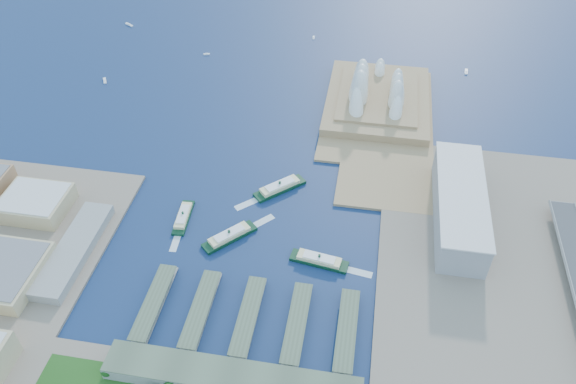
% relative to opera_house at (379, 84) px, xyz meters
% --- Properties ---
extents(ground, '(3000.00, 3000.00, 0.00)m').
position_rel_opera_house_xyz_m(ground, '(-105.00, -280.00, -32.00)').
color(ground, '#0F1A47').
rests_on(ground, ground).
extents(east_land, '(240.00, 500.00, 3.00)m').
position_rel_opera_house_xyz_m(east_land, '(135.00, -330.00, -30.50)').
color(east_land, gray).
rests_on(east_land, ground).
extents(peninsula, '(135.00, 220.00, 3.00)m').
position_rel_opera_house_xyz_m(peninsula, '(2.50, -20.00, -30.50)').
color(peninsula, '#9B7C55').
rests_on(peninsula, ground).
extents(opera_house, '(134.00, 180.00, 58.00)m').
position_rel_opera_house_xyz_m(opera_house, '(0.00, 0.00, 0.00)').
color(opera_house, white).
rests_on(opera_house, peninsula).
extents(toaster_building, '(45.00, 155.00, 35.00)m').
position_rel_opera_house_xyz_m(toaster_building, '(90.00, -200.00, -11.50)').
color(toaster_building, gray).
rests_on(toaster_building, east_land).
extents(ferry_wharves, '(184.00, 90.00, 9.30)m').
position_rel_opera_house_xyz_m(ferry_wharves, '(-91.00, -355.00, -27.35)').
color(ferry_wharves, '#485742').
rests_on(ferry_wharves, ground).
extents(terminal_building, '(200.00, 28.00, 12.00)m').
position_rel_opera_house_xyz_m(terminal_building, '(-90.00, -415.00, -23.00)').
color(terminal_building, gray).
rests_on(terminal_building, south_land).
extents(ferry_a, '(15.86, 50.11, 9.34)m').
position_rel_opera_house_xyz_m(ferry_a, '(-183.84, -244.64, -27.33)').
color(ferry_a, '#0C311B').
rests_on(ferry_a, ground).
extents(ferry_b, '(53.66, 51.51, 11.22)m').
position_rel_opera_house_xyz_m(ferry_b, '(-94.84, -184.03, -26.39)').
color(ferry_b, '#0C311B').
rests_on(ferry_b, ground).
extents(ferry_c, '(49.69, 51.28, 10.77)m').
position_rel_opera_house_xyz_m(ferry_c, '(-130.63, -263.52, -26.62)').
color(ferry_c, '#0C311B').
rests_on(ferry_c, ground).
extents(ferry_d, '(56.70, 22.22, 10.44)m').
position_rel_opera_house_xyz_m(ferry_d, '(-39.75, -279.46, -26.78)').
color(ferry_d, '#0C311B').
rests_on(ferry_d, ground).
extents(boat_a, '(10.10, 14.72, 2.84)m').
position_rel_opera_house_xyz_m(boat_a, '(-373.26, -3.75, -30.58)').
color(boat_a, white).
rests_on(boat_a, ground).
extents(boat_b, '(9.66, 5.60, 2.47)m').
position_rel_opera_house_xyz_m(boat_b, '(-255.45, 92.87, -30.77)').
color(boat_b, white).
rests_on(boat_b, ground).
extents(boat_c, '(5.41, 14.03, 3.08)m').
position_rel_opera_house_xyz_m(boat_c, '(119.97, 105.22, -30.46)').
color(boat_c, white).
rests_on(boat_c, ground).
extents(boat_d, '(16.14, 12.19, 2.84)m').
position_rel_opera_house_xyz_m(boat_d, '(-405.24, 166.31, -30.58)').
color(boat_d, white).
rests_on(boat_d, ground).
extents(boat_e, '(4.13, 9.91, 2.36)m').
position_rel_opera_house_xyz_m(boat_e, '(-106.52, 172.27, -30.82)').
color(boat_e, white).
rests_on(boat_e, ground).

